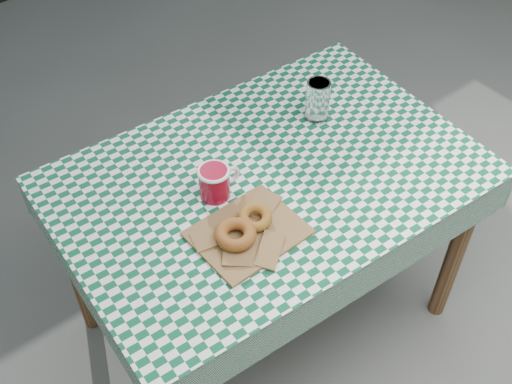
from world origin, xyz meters
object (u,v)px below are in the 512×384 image
paper_bag (248,232)px  drinking_glass (318,100)px  table (267,254)px  coffee_mug (214,183)px

paper_bag → drinking_glass: size_ratio=2.09×
table → paper_bag: bearing=-139.1°
drinking_glass → coffee_mug: bearing=-170.6°
table → coffee_mug: size_ratio=7.03×
table → coffee_mug: 0.46m
paper_bag → drinking_glass: (0.48, 0.25, 0.06)m
paper_bag → coffee_mug: 0.18m
table → paper_bag: paper_bag is taller
table → drinking_glass: (0.29, 0.11, 0.45)m
table → coffee_mug: (-0.17, 0.03, 0.43)m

